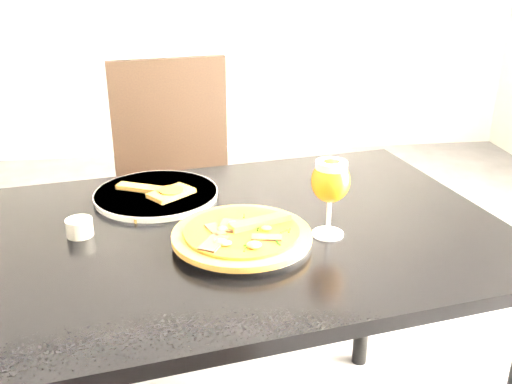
{
  "coord_description": "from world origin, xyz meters",
  "views": [
    {
      "loc": [
        0.21,
        -0.9,
        1.3
      ],
      "look_at": [
        0.35,
        0.23,
        0.83
      ],
      "focal_mm": 40.0,
      "sensor_mm": 36.0,
      "label": 1
    }
  ],
  "objects": [
    {
      "name": "loose_crust",
      "position": [
        0.12,
        0.31,
        0.75
      ],
      "size": [
        0.1,
        0.09,
        0.01
      ],
      "primitive_type": "cube",
      "rotation": [
        0.0,
        0.0,
        0.74
      ],
      "color": "#A16527",
      "rests_on": "dining_table"
    },
    {
      "name": "plate_second",
      "position": [
        0.13,
        0.41,
        0.76
      ],
      "size": [
        0.34,
        0.34,
        0.02
      ],
      "primitive_type": "cylinder",
      "rotation": [
        0.0,
        0.0,
        -0.14
      ],
      "color": "white",
      "rests_on": "dining_table"
    },
    {
      "name": "dining_table",
      "position": [
        0.29,
        0.22,
        0.66
      ],
      "size": [
        1.32,
        0.99,
        0.75
      ],
      "rotation": [
        0.0,
        0.0,
        0.17
      ],
      "color": "black",
      "rests_on": "ground"
    },
    {
      "name": "pizza",
      "position": [
        0.31,
        0.14,
        0.77
      ],
      "size": [
        0.29,
        0.29,
        0.03
      ],
      "rotation": [
        0.0,
        0.0,
        0.05
      ],
      "color": "#A16527",
      "rests_on": "plate_main"
    },
    {
      "name": "plate_main",
      "position": [
        0.32,
        0.16,
        0.76
      ],
      "size": [
        0.31,
        0.31,
        0.01
      ],
      "primitive_type": "cylinder",
      "rotation": [
        0.0,
        0.0,
        0.13
      ],
      "color": "white",
      "rests_on": "dining_table"
    },
    {
      "name": "sauce_cup",
      "position": [
        -0.03,
        0.23,
        0.77
      ],
      "size": [
        0.06,
        0.06,
        0.04
      ],
      "color": "beige",
      "rests_on": "dining_table"
    },
    {
      "name": "crust_scraps",
      "position": [
        0.14,
        0.4,
        0.77
      ],
      "size": [
        0.2,
        0.14,
        0.01
      ],
      "rotation": [
        0.0,
        0.0,
        0.0
      ],
      "color": "#A16527",
      "rests_on": "plate_second"
    },
    {
      "name": "chair_far",
      "position": [
        0.18,
        1.03,
        0.53
      ],
      "size": [
        0.53,
        0.53,
        0.97
      ],
      "rotation": [
        0.0,
        0.0,
        0.2
      ],
      "color": "black",
      "rests_on": "ground"
    },
    {
      "name": "beer_glass",
      "position": [
        0.5,
        0.16,
        0.87
      ],
      "size": [
        0.08,
        0.08,
        0.17
      ],
      "color": "silver",
      "rests_on": "dining_table"
    }
  ]
}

